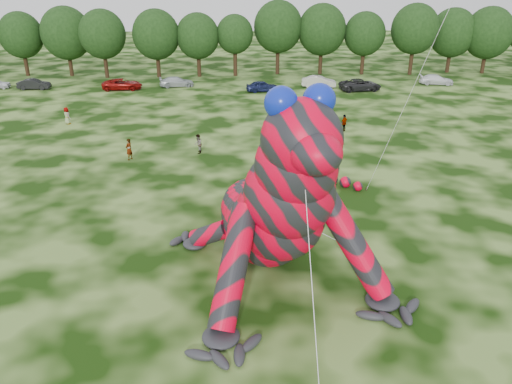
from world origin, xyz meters
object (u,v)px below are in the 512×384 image
object	(u,v)px
tree_11	(322,39)
spectator_1	(198,144)
car_5	(319,82)
spectator_5	(285,169)
tree_12	(364,43)
tree_7	(157,43)
car_3	(177,82)
tree_8	(198,45)
tree_13	(414,39)
spectator_3	(344,123)
tree_15	(488,40)
spectator_4	(67,116)
tree_9	(235,45)
spectator_2	(321,118)
tree_4	(23,44)
tree_10	(278,38)
car_6	(360,85)
spectator_0	(129,149)
car_2	(122,84)
car_4	(262,86)
tree_14	(452,40)
tree_5	(67,41)
car_7	(436,80)
inflatable_gecko	(259,165)
car_1	(34,84)
tree_6	(103,44)

from	to	relation	value
tree_11	spectator_1	xyz separation A→B (m)	(-16.03, -35.48, -4.21)
car_5	spectator_5	world-z (taller)	spectator_5
tree_12	tree_7	bearing A→B (deg)	-178.22
car_3	tree_8	bearing A→B (deg)	-30.14
tree_13	spectator_3	bearing A→B (deg)	-118.98
tree_15	car_5	world-z (taller)	tree_15
spectator_4	car_3	bearing A→B (deg)	-75.93
tree_9	spectator_4	xyz separation A→B (m)	(-17.00, -25.11, -3.49)
spectator_2	tree_7	bearing A→B (deg)	35.90
tree_11	spectator_4	size ratio (longest dim) A/B	5.95
spectator_5	tree_9	bearing A→B (deg)	-50.08
spectator_3	tree_15	bearing A→B (deg)	-176.35
tree_4	car_5	size ratio (longest dim) A/B	2.00
tree_10	spectator_4	world-z (taller)	tree_10
car_6	spectator_5	size ratio (longest dim) A/B	3.45
spectator_0	car_5	bearing A→B (deg)	174.37
car_2	car_4	bearing A→B (deg)	-99.42
car_4	tree_9	bearing A→B (deg)	8.96
tree_8	car_3	size ratio (longest dim) A/B	1.99
car_4	spectator_3	size ratio (longest dim) A/B	2.49
tree_7	spectator_3	world-z (taller)	tree_7
tree_8	tree_14	size ratio (longest dim) A/B	0.95
car_5	spectator_0	bearing A→B (deg)	153.47
car_2	spectator_4	xyz separation A→B (m)	(-2.26, -16.05, 0.14)
car_4	tree_4	bearing A→B (deg)	62.00
tree_5	car_2	world-z (taller)	tree_5
car_6	car_7	distance (m)	11.75
spectator_0	car_4	bearing A→B (deg)	-175.59
tree_4	tree_9	bearing A→B (deg)	-2.55
tree_14	car_6	size ratio (longest dim) A/B	1.75
spectator_5	tree_11	bearing A→B (deg)	-67.50
car_3	car_4	world-z (taller)	car_4
tree_12	car_5	xyz separation A→B (m)	(-7.93, -9.08, -3.74)
tree_14	tree_15	xyz separation A→B (m)	(5.01, -0.95, 0.12)
inflatable_gecko	car_1	world-z (taller)	inflatable_gecko
tree_9	spectator_3	xyz separation A→B (m)	(10.23, -28.81, -3.52)
car_5	car_6	world-z (taller)	car_6
tree_4	car_6	world-z (taller)	tree_4
spectator_1	tree_14	bearing A→B (deg)	139.17
tree_5	spectator_4	xyz separation A→B (m)	(7.19, -26.20, -4.05)
tree_6	tree_9	size ratio (longest dim) A/B	1.09
car_4	tree_14	bearing A→B (deg)	-74.97
tree_13	car_4	distance (m)	25.51
tree_12	tree_11	bearing A→B (deg)	175.82
car_4	car_1	bearing A→B (deg)	76.85
inflatable_gecko	tree_6	xyz separation A→B (m)	(-19.61, 50.42, -0.29)
car_7	tree_14	bearing A→B (deg)	-19.69
tree_15	car_1	distance (m)	64.42
tree_8	tree_12	bearing A→B (deg)	1.78
car_3	spectator_0	bearing A→B (deg)	167.82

